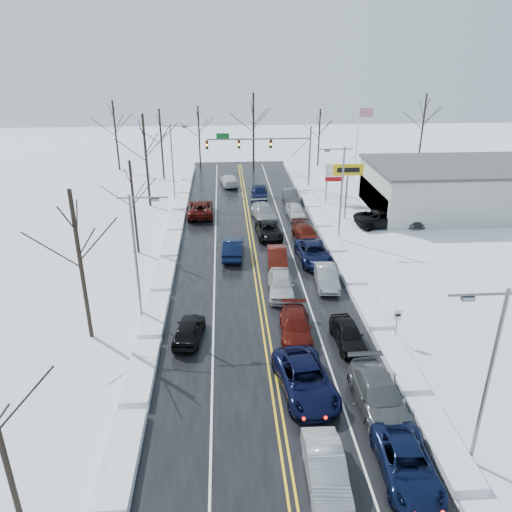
{
  "coord_description": "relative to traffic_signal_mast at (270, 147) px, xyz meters",
  "views": [
    {
      "loc": [
        -2.55,
        -34.65,
        18.0
      ],
      "look_at": [
        -0.19,
        0.73,
        2.5
      ],
      "focal_mm": 35.0,
      "sensor_mm": 36.0,
      "label": 1
    }
  ],
  "objects": [
    {
      "name": "tires_plus_sign",
      "position": [
        7.05,
        -12.0,
        -0.49
      ],
      "size": [
        3.2,
        0.34,
        6.0
      ],
      "color": "slate",
      "rests_on": "ground"
    },
    {
      "name": "ground",
      "position": [
        -3.45,
        -27.99,
        -5.48
      ],
      "size": [
        160.0,
        160.0,
        0.0
      ],
      "primitive_type": "plane",
      "color": "white",
      "rests_on": "ground"
    },
    {
      "name": "queued_car_14",
      "position": [
        1.71,
        -22.99,
        -5.48
      ],
      "size": [
        2.89,
        5.79,
        1.57
      ],
      "primitive_type": "imported",
      "rotation": [
        0.0,
        0.0,
        0.05
      ],
      "color": "black",
      "rests_on": "ground"
    },
    {
      "name": "oncoming_car_0",
      "position": [
        -5.28,
        -21.43,
        -5.48
      ],
      "size": [
        2.13,
        5.11,
        1.65
      ],
      "primitive_type": "imported",
      "rotation": [
        0.0,
        0.0,
        3.06
      ],
      "color": "black",
      "rests_on": "ground"
    },
    {
      "name": "queued_car_1",
      "position": [
        -1.88,
        -46.72,
        -5.48
      ],
      "size": [
        1.7,
        4.68,
        1.53
      ],
      "primitive_type": "imported",
      "rotation": [
        0.0,
        0.0,
        -0.02
      ],
      "color": "#9C9DA3",
      "rests_on": "ground"
    },
    {
      "name": "streetlight_se",
      "position": [
        4.85,
        -45.99,
        -0.17
      ],
      "size": [
        3.2,
        0.25,
        9.0
      ],
      "color": "slate",
      "rests_on": "ground"
    },
    {
      "name": "tree_far_b",
      "position": [
        -9.45,
        13.01,
        0.81
      ],
      "size": [
        3.6,
        3.6,
        9.0
      ],
      "color": "#2D231C",
      "rests_on": "ground"
    },
    {
      "name": "parked_car_2",
      "position": [
        11.71,
        -6.07,
        -5.48
      ],
      "size": [
        2.0,
        4.35,
        1.44
      ],
      "primitive_type": "imported",
      "rotation": [
        0.0,
        0.0,
        3.07
      ],
      "color": "black",
      "rests_on": "ground"
    },
    {
      "name": "queued_car_2",
      "position": [
        -1.8,
        -40.54,
        -5.48
      ],
      "size": [
        3.45,
        6.21,
        1.64
      ],
      "primitive_type": "imported",
      "rotation": [
        0.0,
        0.0,
        0.13
      ],
      "color": "black",
      "rests_on": "ground"
    },
    {
      "name": "tree_far_a",
      "position": [
        -21.45,
        12.01,
        1.51
      ],
      "size": [
        4.0,
        4.0,
        10.0
      ],
      "color": "#2D231C",
      "rests_on": "ground"
    },
    {
      "name": "queued_car_3",
      "position": [
        -1.54,
        -34.85,
        -5.48
      ],
      "size": [
        2.4,
        5.14,
        1.45
      ],
      "primitive_type": "imported",
      "rotation": [
        0.0,
        0.0,
        -0.07
      ],
      "color": "#4C0F0A",
      "rests_on": "ground"
    },
    {
      "name": "tree_left_b",
      "position": [
        -14.95,
        -33.99,
        1.51
      ],
      "size": [
        4.0,
        4.0,
        10.0
      ],
      "color": "#2D231C",
      "rests_on": "ground"
    },
    {
      "name": "queued_car_7",
      "position": [
        -1.73,
        -11.79,
        -5.48
      ],
      "size": [
        2.93,
        5.82,
        1.62
      ],
      "primitive_type": "imported",
      "rotation": [
        0.0,
        0.0,
        0.12
      ],
      "color": "gray",
      "rests_on": "ground"
    },
    {
      "name": "streetlight_sw",
      "position": [
        -11.74,
        -31.99,
        -0.17
      ],
      "size": [
        3.2,
        0.25,
        9.0
      ],
      "color": "slate",
      "rests_on": "ground"
    },
    {
      "name": "tree_left_c",
      "position": [
        -13.95,
        -19.99,
        0.46
      ],
      "size": [
        3.4,
        3.4,
        8.5
      ],
      "color": "#2D231C",
      "rests_on": "ground"
    },
    {
      "name": "queued_car_10",
      "position": [
        1.79,
        -46.62,
        -5.48
      ],
      "size": [
        2.56,
        5.17,
        1.41
      ],
      "primitive_type": "imported",
      "rotation": [
        0.0,
        0.0,
        -0.04
      ],
      "color": "black",
      "rests_on": "ground"
    },
    {
      "name": "flagpole",
      "position": [
        11.72,
        2.01,
        0.45
      ],
      "size": [
        1.87,
        1.2,
        10.0
      ],
      "color": "silver",
      "rests_on": "ground"
    },
    {
      "name": "oncoming_car_1",
      "position": [
        -8.63,
        -9.87,
        -5.48
      ],
      "size": [
        2.91,
        6.04,
        1.66
      ],
      "primitive_type": "imported",
      "rotation": [
        0.0,
        0.0,
        3.17
      ],
      "color": "#430D09",
      "rests_on": "ground"
    },
    {
      "name": "queued_car_5",
      "position": [
        -1.59,
        -23.82,
        -5.48
      ],
      "size": [
        1.87,
        4.71,
        1.53
      ],
      "primitive_type": "imported",
      "rotation": [
        0.0,
        0.0,
        -0.06
      ],
      "color": "#471009",
      "rests_on": "ground"
    },
    {
      "name": "streetlight_nw",
      "position": [
        -11.74,
        -3.99,
        -0.17
      ],
      "size": [
        3.2,
        0.25,
        9.0
      ],
      "color": "slate",
      "rests_on": "ground"
    },
    {
      "name": "speed_limit_sign",
      "position": [
        4.75,
        -35.99,
        -3.84
      ],
      "size": [
        0.55,
        0.09,
        2.35
      ],
      "color": "slate",
      "rests_on": "ground"
    },
    {
      "name": "queued_car_8",
      "position": [
        -1.69,
        -4.28,
        -5.48
      ],
      "size": [
        2.39,
        5.07,
        1.68
      ],
      "primitive_type": "imported",
      "rotation": [
        0.0,
        0.0,
        -0.09
      ],
      "color": "black",
      "rests_on": "ground"
    },
    {
      "name": "tree_far_e",
      "position": [
        24.55,
        13.01,
        1.86
      ],
      "size": [
        4.2,
        4.2,
        10.5
      ],
      "color": "#2D231C",
      "rests_on": "ground"
    },
    {
      "name": "oncoming_car_2",
      "position": [
        -5.27,
        2.15,
        -5.48
      ],
      "size": [
        2.68,
        5.19,
        1.44
      ],
      "primitive_type": "imported",
      "rotation": [
        0.0,
        0.0,
        3.28
      ],
      "color": "silver",
      "rests_on": "ground"
    },
    {
      "name": "queued_car_12",
      "position": [
        1.67,
        -35.99,
        -5.48
      ],
      "size": [
        1.91,
        4.35,
        1.45
      ],
      "primitive_type": "imported",
      "rotation": [
        0.0,
        0.0,
        0.05
      ],
      "color": "black",
      "rests_on": "ground"
    },
    {
      "name": "parked_car_1",
      "position": [
        13.74,
        -13.31,
        -5.48
      ],
      "size": [
        3.06,
        6.11,
        1.7
      ],
      "primitive_type": "imported",
      "rotation": [
        0.0,
        0.0,
        -0.12
      ],
      "color": "#3E4143",
      "rests_on": "ground"
    },
    {
      "name": "road_surface",
      "position": [
        -3.45,
        -25.99,
        -5.47
      ],
      "size": [
        14.0,
        84.0,
        0.01
      ],
      "primitive_type": "cube",
      "color": "black",
      "rests_on": "ground"
    },
    {
      "name": "streetlight_ne",
      "position": [
        4.85,
        -17.99,
        -0.17
      ],
      "size": [
        3.2,
        0.25,
        9.0
      ],
      "color": "slate",
      "rests_on": "ground"
    },
    {
      "name": "tree_far_d",
      "position": [
        8.55,
        12.51,
        0.46
      ],
      "size": [
        3.4,
        3.4,
        8.5
      ],
      "color": "#2D231C",
      "rests_on": "ground"
    },
    {
      "name": "dealership_building",
      "position": [
        20.53,
        -9.99,
        -2.82
      ],
      "size": [
        20.4,
        12.4,
        5.3
      ],
      "color": "#B0B0AB",
      "rests_on": "ground"
    },
    {
      "name": "queued_car_4",
      "position": [
        -1.84,
        -28.92,
        -5.48
      ],
      "size": [
        2.2,
        4.91,
        1.64
      ],
      "primitive_type": "imported",
      "rotation": [
        0.0,
        0.0,
        -0.06
      ],
      "color": "silver",
      "rests_on": "ground"
    },
    {
      "name": "parked_car_0",
      "position": [
        10.62,
        -14.6,
        -5.48
      ],
      "size": [
        6.45,
        3.47,
        1.72
      ],
      "primitive_type": "imported",
      "rotation": [
        0.0,
        0.0,
        1.67
      ],
      "color": "black",
      "rests_on": "ground"
    },
    {
      "name": "queued_car_15",
      "position": [
        1.81,
        -17.98,
        -5.48
      ],
      "size": [
        2.5,
        5.02,
        1.4
      ],
      "primitive_type": "imported",
      "rotation": [
        0.0,
        0.0,
        0.11
      ],
      "color": "#4D120A",
      "rests_on": "ground"
    },
    {
      "name": "tree_left_d",
      "position": [
        -14.65,
        -5.99,
        1.86
      ],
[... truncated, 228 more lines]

